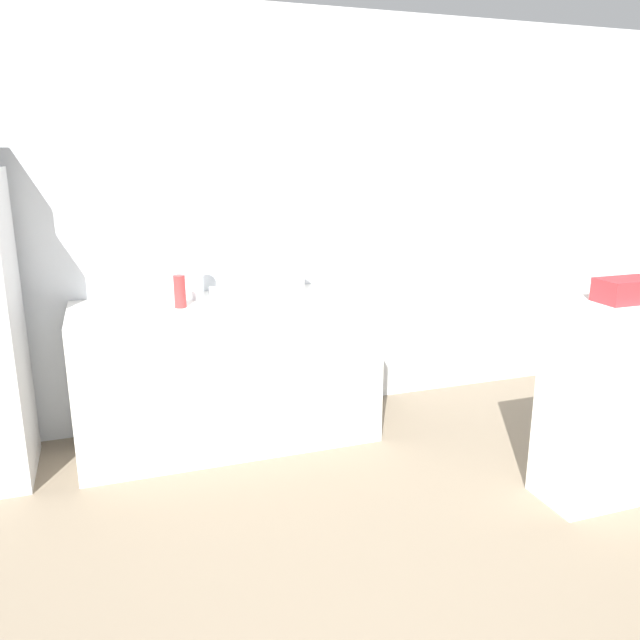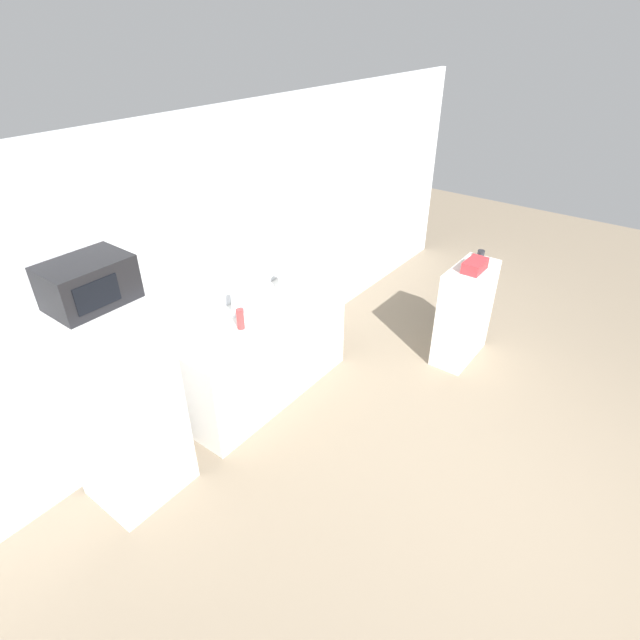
{
  "view_description": "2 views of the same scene",
  "coord_description": "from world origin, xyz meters",
  "px_view_note": "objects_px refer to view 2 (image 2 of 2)",
  "views": [
    {
      "loc": [
        -0.75,
        -0.99,
        1.73
      ],
      "look_at": [
        0.21,
        1.8,
        0.94
      ],
      "focal_mm": 35.0,
      "sensor_mm": 36.0,
      "label": 1
    },
    {
      "loc": [
        -2.85,
        -0.21,
        3.2
      ],
      "look_at": [
        -0.03,
        1.94,
        1.02
      ],
      "focal_mm": 28.0,
      "sensor_mm": 36.0,
      "label": 2
    }
  ],
  "objects_px": {
    "microwave": "(88,283)",
    "paper_towel_roll": "(285,281)",
    "bottle_short": "(240,319)",
    "jar": "(481,254)",
    "bottle_tall": "(236,302)",
    "refrigerator": "(122,405)",
    "basket": "(475,266)"
  },
  "relations": [
    {
      "from": "microwave",
      "to": "paper_towel_roll",
      "type": "xyz_separation_m",
      "value": [
        1.91,
        0.11,
        -0.8
      ]
    },
    {
      "from": "bottle_short",
      "to": "jar",
      "type": "xyz_separation_m",
      "value": [
        2.28,
        -1.2,
        0.11
      ]
    },
    {
      "from": "microwave",
      "to": "bottle_tall",
      "type": "bearing_deg",
      "value": 6.97
    },
    {
      "from": "bottle_short",
      "to": "paper_towel_roll",
      "type": "relative_size",
      "value": 0.74
    },
    {
      "from": "microwave",
      "to": "paper_towel_roll",
      "type": "height_order",
      "value": "microwave"
    },
    {
      "from": "refrigerator",
      "to": "jar",
      "type": "bearing_deg",
      "value": -19.36
    },
    {
      "from": "refrigerator",
      "to": "bottle_short",
      "type": "xyz_separation_m",
      "value": [
        1.18,
        -0.02,
        0.14
      ]
    },
    {
      "from": "refrigerator",
      "to": "bottle_tall",
      "type": "bearing_deg",
      "value": 6.92
    },
    {
      "from": "bottle_short",
      "to": "basket",
      "type": "relative_size",
      "value": 0.64
    },
    {
      "from": "microwave",
      "to": "paper_towel_roll",
      "type": "bearing_deg",
      "value": 3.21
    },
    {
      "from": "refrigerator",
      "to": "basket",
      "type": "distance_m",
      "value": 3.39
    },
    {
      "from": "bottle_tall",
      "to": "paper_towel_roll",
      "type": "height_order",
      "value": "bottle_tall"
    },
    {
      "from": "refrigerator",
      "to": "paper_towel_roll",
      "type": "bearing_deg",
      "value": 3.18
    },
    {
      "from": "microwave",
      "to": "bottle_short",
      "type": "height_order",
      "value": "microwave"
    },
    {
      "from": "jar",
      "to": "paper_towel_roll",
      "type": "height_order",
      "value": "paper_towel_roll"
    },
    {
      "from": "refrigerator",
      "to": "basket",
      "type": "xyz_separation_m",
      "value": [
        3.13,
        -1.29,
        0.27
      ]
    },
    {
      "from": "microwave",
      "to": "jar",
      "type": "height_order",
      "value": "microwave"
    },
    {
      "from": "refrigerator",
      "to": "jar",
      "type": "xyz_separation_m",
      "value": [
        3.46,
        -1.22,
        0.26
      ]
    },
    {
      "from": "refrigerator",
      "to": "paper_towel_roll",
      "type": "relative_size",
      "value": 6.65
    },
    {
      "from": "bottle_short",
      "to": "basket",
      "type": "bearing_deg",
      "value": -33.12
    },
    {
      "from": "bottle_tall",
      "to": "jar",
      "type": "relative_size",
      "value": 3.47
    },
    {
      "from": "bottle_tall",
      "to": "bottle_short",
      "type": "relative_size",
      "value": 1.5
    },
    {
      "from": "bottle_tall",
      "to": "paper_towel_roll",
      "type": "distance_m",
      "value": 0.6
    },
    {
      "from": "paper_towel_roll",
      "to": "microwave",
      "type": "bearing_deg",
      "value": -176.79
    },
    {
      "from": "refrigerator",
      "to": "bottle_short",
      "type": "distance_m",
      "value": 1.19
    },
    {
      "from": "microwave",
      "to": "basket",
      "type": "distance_m",
      "value": 3.46
    },
    {
      "from": "bottle_tall",
      "to": "paper_towel_roll",
      "type": "xyz_separation_m",
      "value": [
        0.6,
        -0.05,
        -0.01
      ]
    },
    {
      "from": "basket",
      "to": "paper_towel_roll",
      "type": "bearing_deg",
      "value": 131.29
    },
    {
      "from": "refrigerator",
      "to": "paper_towel_roll",
      "type": "distance_m",
      "value": 1.92
    },
    {
      "from": "basket",
      "to": "jar",
      "type": "distance_m",
      "value": 0.34
    },
    {
      "from": "microwave",
      "to": "refrigerator",
      "type": "bearing_deg",
      "value": 70.45
    },
    {
      "from": "paper_towel_roll",
      "to": "basket",
      "type": "bearing_deg",
      "value": -48.71
    }
  ]
}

